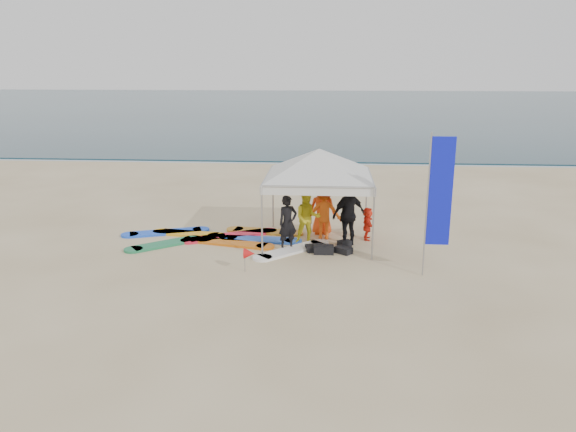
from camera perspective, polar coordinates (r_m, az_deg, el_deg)
The scene contains 14 objects.
ground at distance 13.12m, azimuth -2.04°, elevation -8.03°, with size 120.00×120.00×0.00m, color beige.
ocean at distance 72.18m, azimuth 3.23°, elevation 11.09°, with size 160.00×84.00×0.08m, color #0C2633.
shoreline_foam at distance 30.65m, azimuth 1.67°, elevation 5.48°, with size 160.00×1.20×0.01m, color silver.
person_black_a at distance 15.98m, azimuth -0.02°, elevation -0.71°, with size 0.58×0.38×1.59m, color black.
person_yellow at distance 16.50m, azimuth 1.99°, elevation -0.22°, with size 0.77×0.60×1.58m, color yellow.
person_orange_a at distance 17.02m, azimuth 3.67°, elevation 0.38°, with size 1.07×0.61×1.66m, color #FC6016.
person_black_b at distance 16.42m, azimuth 6.15°, elevation 0.17°, with size 1.10×0.46×1.87m, color black.
person_orange_b at distance 17.47m, azimuth 3.50°, elevation 0.73°, with size 0.80×0.52×1.63m, color #F84C16.
person_seated at distance 17.15m, azimuth 8.08°, elevation -0.76°, with size 0.93×0.30×1.00m, color red.
canopy_tent at distance 16.30m, azimuth 3.20°, elevation 6.81°, with size 4.26×4.26×3.21m.
feather_flag at distance 14.12m, azimuth 15.09°, elevation 2.23°, with size 0.61×0.04×3.62m.
marker_pennant at distance 14.37m, azimuth -3.95°, elevation -3.83°, with size 0.28×0.28×0.64m.
gear_pile at distance 16.03m, azimuth 4.16°, elevation -3.30°, with size 1.38×1.01×0.22m.
surfboard_spread at distance 17.19m, azimuth -6.41°, elevation -2.29°, with size 6.18×3.12×0.07m.
Camera 1 is at (1.36, -11.98, 5.17)m, focal length 35.00 mm.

